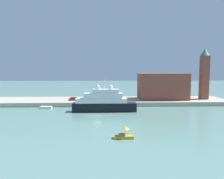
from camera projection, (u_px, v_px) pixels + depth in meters
ground at (97, 116)px, 67.68m from camera, size 400.00×400.00×0.00m
quay_dock at (99, 101)px, 92.80m from camera, size 110.00×18.66×1.67m
large_yacht at (104, 102)px, 74.39m from camera, size 22.24×4.03×11.45m
small_motorboat at (124, 134)px, 45.63m from camera, size 4.38×1.64×2.60m
work_barge at (46, 107)px, 79.91m from camera, size 4.31×1.89×0.88m
harbor_building at (162, 86)px, 93.62m from camera, size 20.73×11.58×11.30m
bell_tower at (204, 72)px, 92.62m from camera, size 4.18×4.18×22.01m
parked_car at (74, 99)px, 89.10m from camera, size 4.60×1.68×1.39m
person_figure at (84, 98)px, 90.35m from camera, size 0.36×0.36×1.68m
mooring_bollard at (112, 101)px, 84.78m from camera, size 0.51×0.51×0.74m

